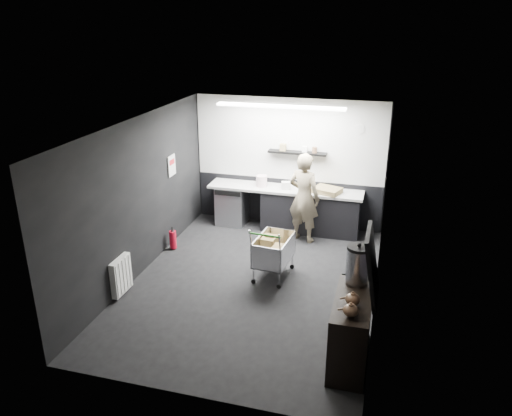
# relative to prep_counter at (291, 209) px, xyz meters

# --- Properties ---
(floor) EXTENTS (5.50, 5.50, 0.00)m
(floor) POSITION_rel_prep_counter_xyz_m (-0.14, -2.42, -0.46)
(floor) COLOR black
(floor) RESTS_ON ground
(ceiling) EXTENTS (5.50, 5.50, 0.00)m
(ceiling) POSITION_rel_prep_counter_xyz_m (-0.14, -2.42, 2.24)
(ceiling) COLOR white
(ceiling) RESTS_ON wall_back
(wall_back) EXTENTS (5.50, 0.00, 5.50)m
(wall_back) POSITION_rel_prep_counter_xyz_m (-0.14, 0.33, 0.89)
(wall_back) COLOR black
(wall_back) RESTS_ON floor
(wall_front) EXTENTS (5.50, 0.00, 5.50)m
(wall_front) POSITION_rel_prep_counter_xyz_m (-0.14, -5.17, 0.89)
(wall_front) COLOR black
(wall_front) RESTS_ON floor
(wall_left) EXTENTS (0.00, 5.50, 5.50)m
(wall_left) POSITION_rel_prep_counter_xyz_m (-2.14, -2.42, 0.89)
(wall_left) COLOR black
(wall_left) RESTS_ON floor
(wall_right) EXTENTS (0.00, 5.50, 5.50)m
(wall_right) POSITION_rel_prep_counter_xyz_m (1.86, -2.42, 0.89)
(wall_right) COLOR black
(wall_right) RESTS_ON floor
(kitchen_wall_panel) EXTENTS (3.95, 0.02, 1.70)m
(kitchen_wall_panel) POSITION_rel_prep_counter_xyz_m (-0.14, 0.31, 1.39)
(kitchen_wall_panel) COLOR silver
(kitchen_wall_panel) RESTS_ON wall_back
(dado_panel) EXTENTS (3.95, 0.02, 1.00)m
(dado_panel) POSITION_rel_prep_counter_xyz_m (-0.14, 0.31, 0.04)
(dado_panel) COLOR black
(dado_panel) RESTS_ON wall_back
(floating_shelf) EXTENTS (1.20, 0.22, 0.04)m
(floating_shelf) POSITION_rel_prep_counter_xyz_m (0.06, 0.20, 1.16)
(floating_shelf) COLOR black
(floating_shelf) RESTS_ON wall_back
(wall_clock) EXTENTS (0.20, 0.03, 0.20)m
(wall_clock) POSITION_rel_prep_counter_xyz_m (1.26, 0.30, 1.69)
(wall_clock) COLOR white
(wall_clock) RESTS_ON wall_back
(poster) EXTENTS (0.02, 0.30, 0.40)m
(poster) POSITION_rel_prep_counter_xyz_m (-2.12, -1.12, 1.09)
(poster) COLOR silver
(poster) RESTS_ON wall_left
(poster_red_band) EXTENTS (0.02, 0.22, 0.10)m
(poster_red_band) POSITION_rel_prep_counter_xyz_m (-2.11, -1.12, 1.16)
(poster_red_band) COLOR red
(poster_red_band) RESTS_ON poster
(radiator) EXTENTS (0.10, 0.50, 0.60)m
(radiator) POSITION_rel_prep_counter_xyz_m (-2.08, -3.32, -0.11)
(radiator) COLOR white
(radiator) RESTS_ON wall_left
(ceiling_strip) EXTENTS (2.40, 0.20, 0.04)m
(ceiling_strip) POSITION_rel_prep_counter_xyz_m (-0.14, -0.57, 2.21)
(ceiling_strip) COLOR white
(ceiling_strip) RESTS_ON ceiling
(prep_counter) EXTENTS (3.20, 0.61, 0.90)m
(prep_counter) POSITION_rel_prep_counter_xyz_m (0.00, 0.00, 0.00)
(prep_counter) COLOR black
(prep_counter) RESTS_ON floor
(person) EXTENTS (0.76, 0.61, 1.80)m
(person) POSITION_rel_prep_counter_xyz_m (0.35, -0.45, 0.44)
(person) COLOR #BAB193
(person) RESTS_ON floor
(shopping_cart) EXTENTS (0.61, 0.94, 0.99)m
(shopping_cart) POSITION_rel_prep_counter_xyz_m (0.13, -2.06, 0.01)
(shopping_cart) COLOR silver
(shopping_cart) RESTS_ON floor
(sideboard) EXTENTS (0.53, 1.23, 1.84)m
(sideboard) POSITION_rel_prep_counter_xyz_m (1.63, -3.96, 0.13)
(sideboard) COLOR black
(sideboard) RESTS_ON floor
(fire_extinguisher) EXTENTS (0.13, 0.13, 0.44)m
(fire_extinguisher) POSITION_rel_prep_counter_xyz_m (-1.99, -1.55, -0.25)
(fire_extinguisher) COLOR red
(fire_extinguisher) RESTS_ON floor
(cardboard_box) EXTENTS (0.62, 0.54, 0.10)m
(cardboard_box) POSITION_rel_prep_counter_xyz_m (0.74, -0.05, 0.49)
(cardboard_box) COLOR olive
(cardboard_box) RESTS_ON prep_counter
(pink_tub) EXTENTS (0.23, 0.23, 0.23)m
(pink_tub) POSITION_rel_prep_counter_xyz_m (-0.63, 0.00, 0.56)
(pink_tub) COLOR silver
(pink_tub) RESTS_ON prep_counter
(white_container) EXTENTS (0.20, 0.18, 0.16)m
(white_container) POSITION_rel_prep_counter_xyz_m (-0.10, -0.05, 0.52)
(white_container) COLOR white
(white_container) RESTS_ON prep_counter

